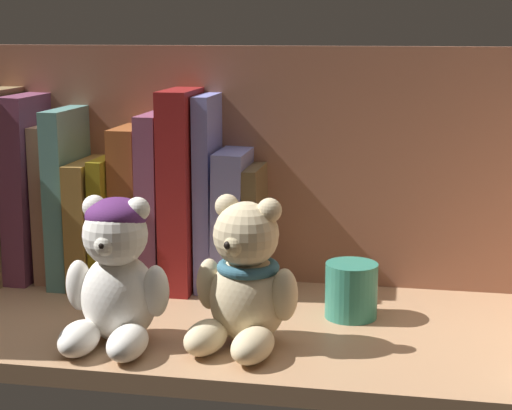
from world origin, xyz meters
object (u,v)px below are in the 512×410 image
(book_2, at_px, (33,186))
(book_12, at_px, (258,227))
(book_5, at_px, (97,219))
(book_9, at_px, (186,188))
(book_8, at_px, (160,199))
(teddy_bear_larger, at_px, (116,275))
(book_3, at_px, (55,201))
(book_6, at_px, (115,217))
(book_1, at_px, (7,182))
(book_4, at_px, (75,194))
(book_10, at_px, (210,191))
(pillar_candle, at_px, (351,290))
(book_11, at_px, (234,219))
(book_7, at_px, (136,204))
(teddy_bear_smaller, at_px, (245,283))

(book_2, distance_m, book_12, 0.29)
(book_5, bearing_deg, book_9, 0.00)
(book_8, bearing_deg, teddy_bear_larger, -85.19)
(book_3, height_order, book_6, book_3)
(book_3, bearing_deg, book_1, 180.00)
(book_4, distance_m, book_10, 0.17)
(book_4, height_order, pillar_candle, book_4)
(book_5, height_order, book_10, book_10)
(pillar_candle, bearing_deg, book_4, 166.27)
(book_10, distance_m, teddy_bear_larger, 0.22)
(book_8, height_order, book_12, book_8)
(book_9, xyz_separation_m, book_11, (0.06, 0.00, -0.04))
(book_7, height_order, teddy_bear_larger, book_7)
(book_3, bearing_deg, book_4, 0.00)
(book_6, bearing_deg, book_8, 0.00)
(book_1, distance_m, book_2, 0.04)
(book_1, relative_size, pillar_candle, 3.90)
(book_8, height_order, book_9, book_9)
(book_7, distance_m, teddy_bear_smaller, 0.26)
(book_3, height_order, book_5, book_3)
(book_9, relative_size, teddy_bear_smaller, 1.60)
(book_9, xyz_separation_m, book_12, (0.09, 0.00, -0.04))
(book_10, relative_size, teddy_bear_larger, 1.56)
(book_2, height_order, book_10, book_10)
(book_8, bearing_deg, book_9, 0.00)
(book_1, relative_size, teddy_bear_smaller, 1.58)
(book_11, bearing_deg, book_5, 180.00)
(teddy_bear_smaller, bearing_deg, teddy_bear_larger, -171.53)
(teddy_bear_smaller, bearing_deg, book_10, 113.43)
(book_12, bearing_deg, teddy_bear_smaller, -83.25)
(book_1, distance_m, book_6, 0.15)
(book_8, bearing_deg, book_12, 0.00)
(book_10, xyz_separation_m, book_11, (0.03, 0.00, -0.03))
(book_10, relative_size, pillar_candle, 3.84)
(book_3, height_order, book_9, book_9)
(teddy_bear_larger, bearing_deg, book_3, 126.93)
(book_3, height_order, book_10, book_10)
(book_2, bearing_deg, book_10, 0.00)
(book_1, bearing_deg, book_9, 0.00)
(book_5, height_order, book_11, book_11)
(book_7, relative_size, teddy_bear_smaller, 1.29)
(book_2, xyz_separation_m, book_11, (0.26, 0.00, -0.03))
(book_1, relative_size, book_3, 1.22)
(book_2, relative_size, book_10, 0.99)
(book_10, xyz_separation_m, teddy_bear_smaller, (0.08, -0.19, -0.05))
(book_8, bearing_deg, book_4, 180.00)
(book_2, relative_size, book_7, 1.19)
(book_4, xyz_separation_m, book_5, (0.03, 0.00, -0.03))
(book_3, xyz_separation_m, teddy_bear_larger, (0.15, -0.21, -0.03))
(book_10, distance_m, book_11, 0.04)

